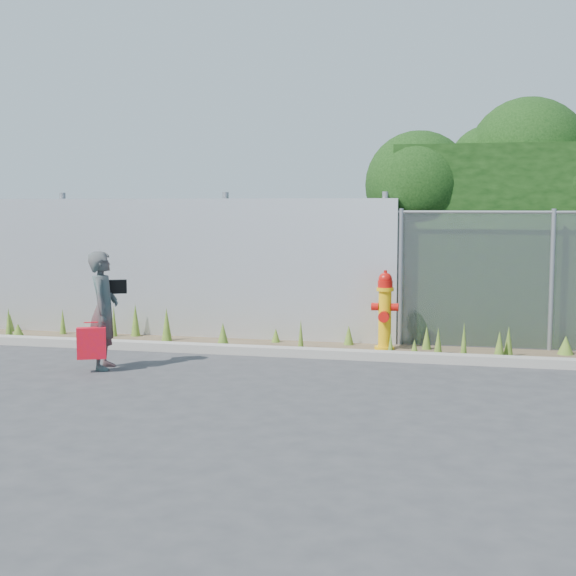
% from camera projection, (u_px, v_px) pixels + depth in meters
% --- Properties ---
extents(ground, '(80.00, 80.00, 0.00)m').
position_uv_depth(ground, '(286.00, 386.00, 9.35)').
color(ground, '#333336').
rests_on(ground, ground).
extents(curb, '(16.00, 0.22, 0.12)m').
position_uv_depth(curb, '(316.00, 353.00, 11.09)').
color(curb, gray).
rests_on(curb, ground).
extents(weed_strip, '(16.00, 1.35, 0.53)m').
position_uv_depth(weed_strip, '(355.00, 342.00, 11.61)').
color(weed_strip, '#4E3E2C').
rests_on(weed_strip, ground).
extents(corrugated_fence, '(8.50, 0.21, 2.30)m').
position_uv_depth(corrugated_fence, '(132.00, 267.00, 12.88)').
color(corrugated_fence, silver).
rests_on(corrugated_fence, ground).
extents(fire_hydrant, '(0.39, 0.35, 1.17)m').
position_uv_depth(fire_hydrant, '(385.00, 312.00, 11.55)').
color(fire_hydrant, '#E2A60B').
rests_on(fire_hydrant, ground).
extents(woman, '(0.47, 0.62, 1.52)m').
position_uv_depth(woman, '(104.00, 310.00, 10.25)').
color(woman, '#0F6561').
rests_on(woman, ground).
extents(red_tote_bag, '(0.36, 0.13, 0.47)m').
position_uv_depth(red_tote_bag, '(91.00, 343.00, 10.05)').
color(red_tote_bag, red).
extents(black_shoulder_bag, '(0.24, 0.10, 0.18)m').
position_uv_depth(black_shoulder_bag, '(118.00, 287.00, 10.46)').
color(black_shoulder_bag, black).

